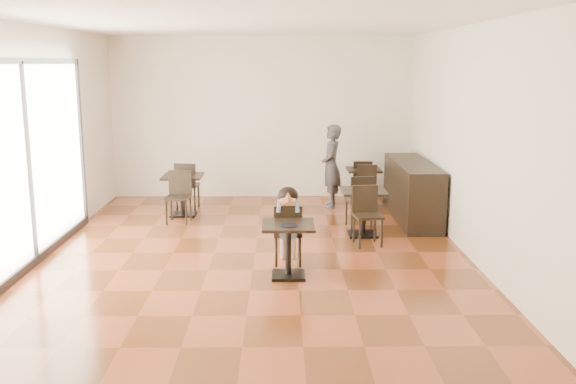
{
  "coord_description": "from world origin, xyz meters",
  "views": [
    {
      "loc": [
        0.37,
        -8.85,
        2.67
      ],
      "look_at": [
        0.47,
        -0.55,
        1.0
      ],
      "focal_mm": 40.0,
      "sensor_mm": 36.0,
      "label": 1
    }
  ],
  "objects_px": {
    "child_table": "(288,250)",
    "cafe_table_mid": "(363,213)",
    "cafe_table_back": "(363,186)",
    "chair_left_b": "(178,198)",
    "chair_back_a": "(362,181)",
    "chair_back_b": "(367,188)",
    "child_chair": "(288,234)",
    "chair_left_a": "(187,185)",
    "cafe_table_left": "(183,195)",
    "adult_patron": "(331,166)",
    "chair_mid_b": "(368,216)",
    "child": "(288,226)",
    "chair_mid_a": "(359,201)"
  },
  "relations": [
    {
      "from": "child_chair",
      "to": "cafe_table_back",
      "type": "relative_size",
      "value": 1.23
    },
    {
      "from": "cafe_table_left",
      "to": "chair_back_b",
      "type": "bearing_deg",
      "value": 6.94
    },
    {
      "from": "chair_mid_a",
      "to": "chair_left_b",
      "type": "height_order",
      "value": "same"
    },
    {
      "from": "child",
      "to": "cafe_table_back",
      "type": "xyz_separation_m",
      "value": [
        1.5,
        3.79,
        -0.19
      ]
    },
    {
      "from": "child_table",
      "to": "child_chair",
      "type": "relative_size",
      "value": 0.83
    },
    {
      "from": "adult_patron",
      "to": "chair_left_a",
      "type": "bearing_deg",
      "value": -83.59
    },
    {
      "from": "chair_mid_a",
      "to": "chair_back_b",
      "type": "bearing_deg",
      "value": -113.03
    },
    {
      "from": "child_chair",
      "to": "cafe_table_left",
      "type": "distance_m",
      "value": 3.38
    },
    {
      "from": "child",
      "to": "cafe_table_mid",
      "type": "xyz_separation_m",
      "value": [
        1.2,
        1.44,
        -0.16
      ]
    },
    {
      "from": "cafe_table_left",
      "to": "chair_left_a",
      "type": "height_order",
      "value": "chair_left_a"
    },
    {
      "from": "cafe_table_back",
      "to": "chair_back_a",
      "type": "xyz_separation_m",
      "value": [
        0.0,
        0.21,
        0.07
      ]
    },
    {
      "from": "adult_patron",
      "to": "chair_mid_b",
      "type": "relative_size",
      "value": 1.77
    },
    {
      "from": "child_table",
      "to": "chair_left_a",
      "type": "bearing_deg",
      "value": 115.0
    },
    {
      "from": "cafe_table_back",
      "to": "chair_mid_b",
      "type": "bearing_deg",
      "value": -95.95
    },
    {
      "from": "chair_left_b",
      "to": "chair_left_a",
      "type": "bearing_deg",
      "value": 94.51
    },
    {
      "from": "child_table",
      "to": "child",
      "type": "relative_size",
      "value": 0.66
    },
    {
      "from": "cafe_table_back",
      "to": "chair_left_b",
      "type": "relative_size",
      "value": 0.77
    },
    {
      "from": "child_table",
      "to": "chair_back_a",
      "type": "bearing_deg",
      "value": 71.75
    },
    {
      "from": "child",
      "to": "chair_back_a",
      "type": "height_order",
      "value": "child"
    },
    {
      "from": "cafe_table_mid",
      "to": "chair_left_b",
      "type": "distance_m",
      "value": 3.15
    },
    {
      "from": "cafe_table_mid",
      "to": "chair_back_a",
      "type": "xyz_separation_m",
      "value": [
        0.3,
        2.57,
        0.04
      ]
    },
    {
      "from": "child",
      "to": "adult_patron",
      "type": "relative_size",
      "value": 0.68
    },
    {
      "from": "child",
      "to": "cafe_table_left",
      "type": "bearing_deg",
      "value": 122.91
    },
    {
      "from": "adult_patron",
      "to": "chair_back_a",
      "type": "xyz_separation_m",
      "value": [
        0.65,
        0.51,
        -0.37
      ]
    },
    {
      "from": "chair_mid_b",
      "to": "child",
      "type": "bearing_deg",
      "value": -153.03
    },
    {
      "from": "cafe_table_mid",
      "to": "chair_back_a",
      "type": "relative_size",
      "value": 0.89
    },
    {
      "from": "chair_left_b",
      "to": "child_table",
      "type": "bearing_deg",
      "value": -52.59
    },
    {
      "from": "child_chair",
      "to": "chair_mid_a",
      "type": "height_order",
      "value": "chair_mid_a"
    },
    {
      "from": "cafe_table_mid",
      "to": "chair_back_b",
      "type": "xyz_separation_m",
      "value": [
        0.3,
        1.81,
        0.04
      ]
    },
    {
      "from": "cafe_table_back",
      "to": "chair_left_b",
      "type": "xyz_separation_m",
      "value": [
        -3.34,
        -1.51,
        0.1
      ]
    },
    {
      "from": "child",
      "to": "chair_back_b",
      "type": "height_order",
      "value": "child"
    },
    {
      "from": "cafe_table_mid",
      "to": "cafe_table_left",
      "type": "relative_size",
      "value": 1.0
    },
    {
      "from": "chair_left_a",
      "to": "chair_left_b",
      "type": "height_order",
      "value": "same"
    },
    {
      "from": "chair_mid_b",
      "to": "child_table",
      "type": "bearing_deg",
      "value": -139.35
    },
    {
      "from": "chair_left_a",
      "to": "child",
      "type": "bearing_deg",
      "value": 122.96
    },
    {
      "from": "child_table",
      "to": "cafe_table_back",
      "type": "relative_size",
      "value": 1.02
    },
    {
      "from": "cafe_table_left",
      "to": "cafe_table_back",
      "type": "bearing_deg",
      "value": 15.99
    },
    {
      "from": "child_table",
      "to": "chair_mid_b",
      "type": "bearing_deg",
      "value": 50.14
    },
    {
      "from": "cafe_table_left",
      "to": "chair_left_b",
      "type": "distance_m",
      "value": 0.55
    },
    {
      "from": "child_table",
      "to": "chair_back_b",
      "type": "bearing_deg",
      "value": 68.4
    },
    {
      "from": "child_table",
      "to": "cafe_table_mid",
      "type": "bearing_deg",
      "value": 58.88
    },
    {
      "from": "cafe_table_left",
      "to": "chair_mid_a",
      "type": "relative_size",
      "value": 0.83
    },
    {
      "from": "chair_back_b",
      "to": "chair_mid_a",
      "type": "bearing_deg",
      "value": -99.41
    },
    {
      "from": "child_table",
      "to": "child_chair",
      "type": "bearing_deg",
      "value": 90.0
    },
    {
      "from": "chair_mid_a",
      "to": "chair_back_b",
      "type": "height_order",
      "value": "chair_mid_a"
    },
    {
      "from": "cafe_table_mid",
      "to": "chair_back_b",
      "type": "distance_m",
      "value": 1.83
    },
    {
      "from": "child_chair",
      "to": "chair_left_a",
      "type": "bearing_deg",
      "value": -61.54
    },
    {
      "from": "chair_back_a",
      "to": "chair_back_b",
      "type": "relative_size",
      "value": 1.0
    },
    {
      "from": "adult_patron",
      "to": "chair_back_b",
      "type": "distance_m",
      "value": 0.79
    },
    {
      "from": "child_table",
      "to": "child_chair",
      "type": "height_order",
      "value": "child_chair"
    }
  ]
}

